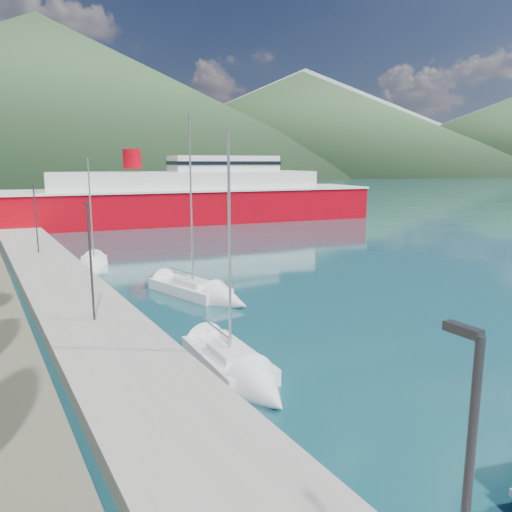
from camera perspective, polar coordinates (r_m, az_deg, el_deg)
ground at (r=131.50m, az=-23.91°, el=5.93°), size 1400.00×1400.00×0.00m
quay at (r=37.75m, az=-21.46°, el=-2.97°), size 5.00×88.00×0.80m
hills_far at (r=651.06m, az=-16.97°, el=16.28°), size 1480.00×900.00×180.00m
hills_near at (r=401.07m, az=-14.19°, el=16.15°), size 1010.00×520.00×115.00m
lamp_posts at (r=26.69m, az=-18.46°, el=-0.11°), size 0.15×45.11×6.06m
sailboat_near at (r=20.76m, az=-1.19°, el=-13.57°), size 2.64×7.71×10.94m
sailboat_mid at (r=32.71m, az=-5.31°, el=-4.46°), size 4.54×9.17×12.76m
sailboat_far at (r=42.80m, az=-18.02°, el=-1.36°), size 3.61×7.12×10.01m
ferry at (r=75.59m, az=-7.74°, el=6.48°), size 57.47×19.44×11.20m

